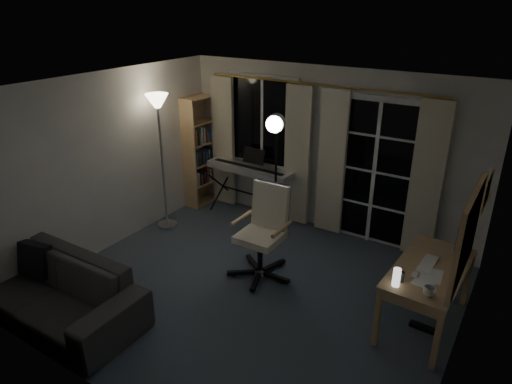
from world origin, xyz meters
TOP-DOWN VIEW (x-y plane):
  - floor at (0.00, 0.00)m, footprint 4.50×4.00m
  - window at (-1.05, 1.97)m, footprint 1.20×0.08m
  - french_door at (0.75, 1.97)m, footprint 1.32×0.09m
  - curtains at (-0.14, 1.88)m, footprint 3.60×0.07m
  - bookshelf at (-2.12, 1.82)m, footprint 0.33×0.86m
  - torchiere_lamp at (-2.01, 0.73)m, footprint 0.38×0.38m
  - keyboard_piano at (-1.12, 1.70)m, footprint 1.43×0.73m
  - studio_light at (-0.45, 1.31)m, footprint 0.39×0.40m
  - office_chair at (-0.08, 0.46)m, footprint 0.77×0.81m
  - desk at (1.88, 0.48)m, footprint 0.71×1.33m
  - monitor at (2.08, 0.93)m, footprint 0.17×0.50m
  - desk_clutter at (1.81, 0.27)m, footprint 0.43×0.79m
  - mug at (1.98, -0.02)m, footprint 0.12×0.10m
  - wall_mirror at (2.22, -0.35)m, footprint 0.04×0.94m
  - framed_print at (2.23, 0.55)m, footprint 0.03×0.42m
  - wall_shelf at (2.16, 1.05)m, footprint 0.16×0.30m
  - sofa at (-1.63, -1.55)m, footprint 2.28×0.69m

SIDE VIEW (x-z plane):
  - floor at x=0.00m, z-range -0.02..0.00m
  - sofa at x=-1.63m, z-range 0.00..0.89m
  - desk_clutter at x=1.81m, z-range 0.10..0.99m
  - desk at x=1.88m, z-range 0.26..0.96m
  - office_chair at x=-0.08m, z-range 0.10..1.27m
  - mug at x=1.98m, z-range 0.70..0.81m
  - keyboard_piano at x=-1.12m, z-range 0.27..1.29m
  - bookshelf at x=-2.12m, z-range -0.05..1.77m
  - monitor at x=2.08m, z-range 0.74..1.18m
  - french_door at x=0.75m, z-range -0.03..2.08m
  - curtains at x=-0.14m, z-range 0.03..2.16m
  - wall_shelf at x=2.16m, z-range 1.32..1.50m
  - studio_light at x=-0.45m, z-range 0.56..2.42m
  - window at x=-1.05m, z-range 0.80..2.20m
  - wall_mirror at x=2.22m, z-range 1.18..1.92m
  - framed_print at x=2.23m, z-range 1.44..1.76m
  - torchiere_lamp at x=-2.01m, z-range 0.62..2.64m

